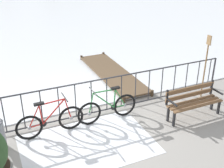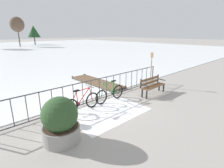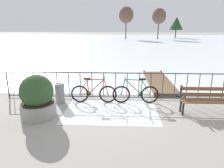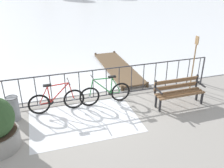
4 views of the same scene
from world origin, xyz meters
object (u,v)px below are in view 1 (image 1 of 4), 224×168
object	(u,v)px
bicycle_near_railing	(108,108)
bicycle_second	(50,121)
park_bench	(193,99)
oar_upright	(206,63)

from	to	relation	value
bicycle_near_railing	bicycle_second	bearing A→B (deg)	-179.30
bicycle_near_railing	park_bench	size ratio (longest dim) A/B	1.07
bicycle_near_railing	bicycle_second	distance (m)	1.55
bicycle_second	park_bench	bearing A→B (deg)	-11.13
bicycle_near_railing	oar_upright	world-z (taller)	oar_upright
bicycle_near_railing	oar_upright	bearing A→B (deg)	0.77
park_bench	bicycle_near_railing	bearing A→B (deg)	161.04
bicycle_near_railing	bicycle_second	world-z (taller)	same
bicycle_near_railing	oar_upright	xyz separation A→B (m)	(3.24, 0.04, 0.77)
oar_upright	bicycle_near_railing	bearing A→B (deg)	-179.23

